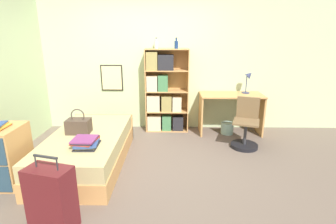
# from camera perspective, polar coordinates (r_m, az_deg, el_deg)

# --- Properties ---
(ground_plane) EXTENTS (14.00, 14.00, 0.00)m
(ground_plane) POSITION_cam_1_polar(r_m,az_deg,el_deg) (4.00, -5.60, -11.15)
(ground_plane) COLOR #66564C
(wall_back) EXTENTS (10.00, 0.09, 2.60)m
(wall_back) POSITION_cam_1_polar(r_m,az_deg,el_deg) (5.24, -3.95, 10.41)
(wall_back) COLOR beige
(wall_back) RESTS_ON ground_plane
(bed) EXTENTS (1.04, 2.00, 0.47)m
(bed) POSITION_cam_1_polar(r_m,az_deg,el_deg) (4.09, -16.98, -7.63)
(bed) COLOR tan
(bed) RESTS_ON ground_plane
(handbag) EXTENTS (0.33, 0.23, 0.36)m
(handbag) POSITION_cam_1_polar(r_m,az_deg,el_deg) (4.04, -18.87, -2.84)
(handbag) COLOR #47382D
(handbag) RESTS_ON bed
(book_stack_on_bed) EXTENTS (0.34, 0.39, 0.12)m
(book_stack_on_bed) POSITION_cam_1_polar(r_m,az_deg,el_deg) (3.54, -17.39, -6.32)
(book_stack_on_bed) COLOR #232328
(book_stack_on_bed) RESTS_ON bed
(suitcase) EXTENTS (0.48, 0.35, 0.78)m
(suitcase) POSITION_cam_1_polar(r_m,az_deg,el_deg) (2.89, -24.04, -16.87)
(suitcase) COLOR #5B191E
(suitcase) RESTS_ON ground_plane
(dresser) EXTENTS (0.51, 0.58, 0.75)m
(dresser) POSITION_cam_1_polar(r_m,az_deg,el_deg) (3.97, -32.32, -8.03)
(dresser) COLOR tan
(dresser) RESTS_ON ground_plane
(bookcase) EXTENTS (0.83, 0.31, 1.60)m
(bookcase) POSITION_cam_1_polar(r_m,az_deg,el_deg) (5.11, -1.02, 3.88)
(bookcase) COLOR tan
(bookcase) RESTS_ON ground_plane
(bottle_green) EXTENTS (0.07, 0.07, 0.20)m
(bottle_green) POSITION_cam_1_polar(r_m,az_deg,el_deg) (5.04, -2.55, 14.50)
(bottle_green) COLOR #B7BCC1
(bottle_green) RESTS_ON bookcase
(bottle_brown) EXTENTS (0.07, 0.07, 0.20)m
(bottle_brown) POSITION_cam_1_polar(r_m,az_deg,el_deg) (4.96, 1.81, 14.49)
(bottle_brown) COLOR navy
(bottle_brown) RESTS_ON bookcase
(desk) EXTENTS (1.18, 0.57, 0.77)m
(desk) POSITION_cam_1_polar(r_m,az_deg,el_deg) (5.15, 13.48, 1.21)
(desk) COLOR tan
(desk) RESTS_ON ground_plane
(desk_lamp) EXTENTS (0.20, 0.15, 0.43)m
(desk_lamp) POSITION_cam_1_polar(r_m,az_deg,el_deg) (5.22, 17.14, 7.03)
(desk_lamp) COLOR navy
(desk_lamp) RESTS_ON desk
(desk_chair) EXTENTS (0.52, 0.52, 0.84)m
(desk_chair) POSITION_cam_1_polar(r_m,az_deg,el_deg) (4.64, 16.51, -4.09)
(desk_chair) COLOR black
(desk_chair) RESTS_ON ground_plane
(waste_bin) EXTENTS (0.24, 0.24, 0.22)m
(waste_bin) POSITION_cam_1_polar(r_m,az_deg,el_deg) (5.21, 12.74, -3.44)
(waste_bin) COLOR #99C1B2
(waste_bin) RESTS_ON ground_plane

